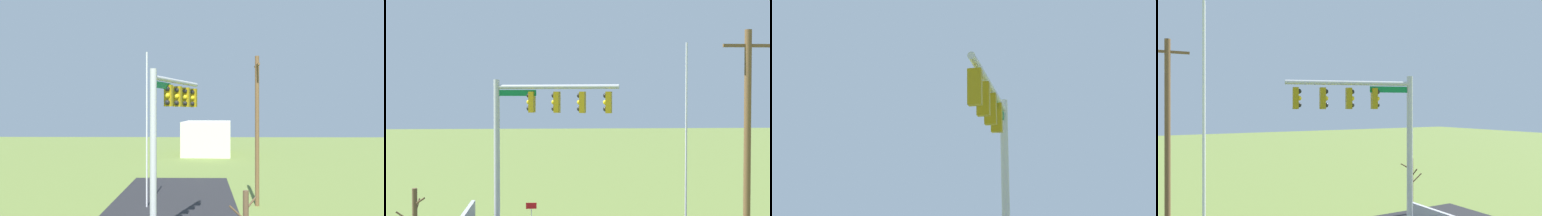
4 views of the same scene
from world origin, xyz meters
The scene contains 1 object.
signal_mast centered at (1.71, 0.34, 5.47)m, with size 5.70×1.91×7.67m.
Camera 3 is at (-13.51, 2.50, 3.05)m, focal length 45.03 mm.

